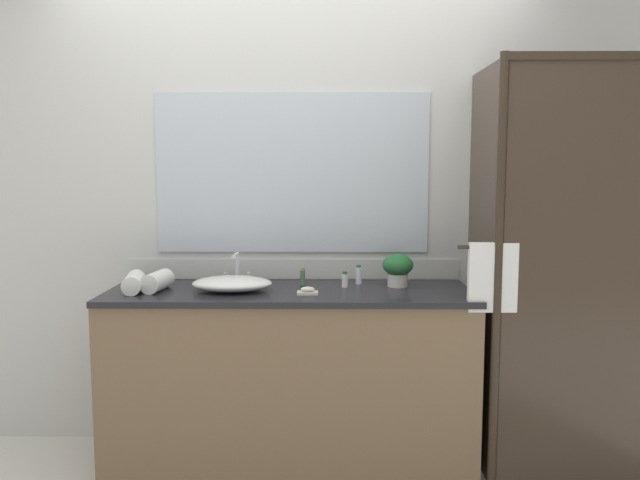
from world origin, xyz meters
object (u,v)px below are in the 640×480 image
amenity_bottle_shampoo (359,275)px  potted_plant (398,268)px  soap_dish (308,291)px  sink_basin (232,284)px  faucet (237,273)px  amenity_bottle_conditioner (345,280)px  rolled_towel_middle (157,281)px  rolled_towel_near_edge (134,282)px  amenity_bottle_body_wash (303,277)px

amenity_bottle_shampoo → potted_plant: bearing=-21.0°
soap_dish → sink_basin: bearing=167.6°
faucet → potted_plant: 0.83m
faucet → potted_plant: bearing=-4.4°
potted_plant → amenity_bottle_conditioner: bearing=-175.0°
potted_plant → rolled_towel_middle: potted_plant is taller
sink_basin → rolled_towel_middle: bearing=-179.4°
faucet → amenity_bottle_conditioner: faucet is taller
rolled_towel_near_edge → potted_plant: bearing=6.3°
faucet → amenity_bottle_shampoo: 0.63m
soap_dish → rolled_towel_near_edge: rolled_towel_near_edge is taller
faucet → rolled_towel_near_edge: 0.52m
amenity_bottle_shampoo → rolled_towel_near_edge: bearing=-168.8°
soap_dish → amenity_bottle_conditioner: size_ratio=1.23×
soap_dish → rolled_towel_middle: rolled_towel_middle is taller
amenity_bottle_shampoo → rolled_towel_near_edge: size_ratio=0.41×
soap_dish → rolled_towel_near_edge: 0.85m
rolled_towel_near_edge → amenity_bottle_conditioner: bearing=6.7°
rolled_towel_middle → potted_plant: bearing=5.9°
amenity_bottle_body_wash → amenity_bottle_shampoo: bearing=7.2°
potted_plant → faucet: bearing=175.6°
soap_dish → amenity_bottle_body_wash: bearing=97.7°
faucet → amenity_bottle_body_wash: bearing=-4.2°
potted_plant → soap_dish: size_ratio=1.67×
sink_basin → rolled_towel_near_edge: 0.48m
rolled_towel_near_edge → rolled_towel_middle: bearing=11.0°
amenity_bottle_conditioner → rolled_towel_middle: size_ratio=0.38×
rolled_towel_middle → amenity_bottle_body_wash: bearing=12.8°
sink_basin → soap_dish: 0.38m
sink_basin → amenity_bottle_shampoo: size_ratio=3.93×
amenity_bottle_body_wash → amenity_bottle_conditioner: 0.22m
amenity_bottle_body_wash → potted_plant: bearing=-4.5°
faucet → potted_plant: faucet is taller
soap_dish → amenity_bottle_shampoo: size_ratio=1.00×
amenity_bottle_body_wash → faucet: bearing=175.8°
faucet → rolled_towel_near_edge: faucet is taller
amenity_bottle_conditioner → amenity_bottle_shampoo: bearing=52.7°
amenity_bottle_body_wash → amenity_bottle_shampoo: amenity_bottle_shampoo is taller
faucet → amenity_bottle_conditioner: 0.57m
soap_dish → rolled_towel_middle: (-0.74, 0.08, 0.03)m
potted_plant → amenity_bottle_body_wash: potted_plant is taller
faucet → soap_dish: bearing=-35.3°
amenity_bottle_body_wash → rolled_towel_middle: size_ratio=0.43×
potted_plant → amenity_bottle_shampoo: size_ratio=1.68×
amenity_bottle_body_wash → amenity_bottle_conditioner: bearing=-15.9°
amenity_bottle_body_wash → amenity_bottle_shampoo: 0.29m
potted_plant → rolled_towel_middle: size_ratio=0.80×
amenity_bottle_body_wash → rolled_towel_middle: 0.73m
potted_plant → amenity_bottle_body_wash: 0.49m
sink_basin → faucet: bearing=90.0°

